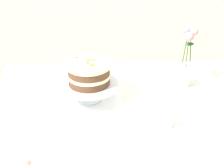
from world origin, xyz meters
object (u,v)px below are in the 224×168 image
object	(u,v)px
flower_vase	(186,63)
teacup	(165,121)
cake_stand	(89,86)
layer_cake	(89,73)
dining_table	(127,125)

from	to	relation	value
flower_vase	teacup	world-z (taller)	flower_vase
cake_stand	flower_vase	xyz separation A→B (m)	(0.50, 0.13, 0.06)
teacup	flower_vase	bearing A→B (deg)	65.76
cake_stand	layer_cake	size ratio (longest dim) A/B	1.37
cake_stand	flower_vase	world-z (taller)	flower_vase
flower_vase	dining_table	bearing A→B (deg)	-144.78
dining_table	teacup	size ratio (longest dim) A/B	10.36
dining_table	flower_vase	xyz separation A→B (m)	(0.32, 0.22, 0.23)
dining_table	teacup	bearing A→B (deg)	-41.45
layer_cake	teacup	xyz separation A→B (m)	(0.34, -0.23, -0.13)
dining_table	flower_vase	size ratio (longest dim) A/B	4.20
layer_cake	flower_vase	bearing A→B (deg)	14.63
layer_cake	flower_vase	distance (m)	0.52
cake_stand	flower_vase	distance (m)	0.52
flower_vase	teacup	xyz separation A→B (m)	(-0.16, -0.36, -0.11)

